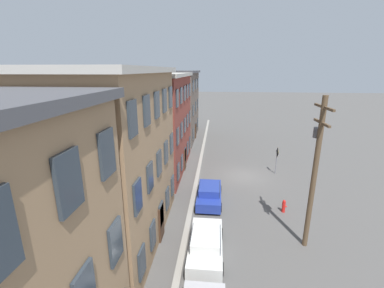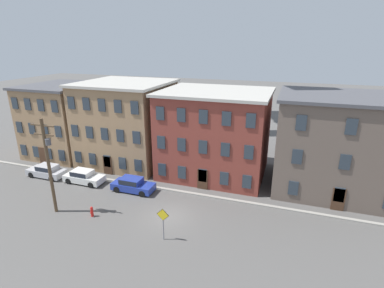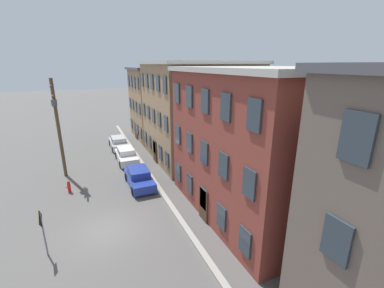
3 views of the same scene
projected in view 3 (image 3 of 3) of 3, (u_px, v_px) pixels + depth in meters
name	position (u px, v px, depth m)	size (l,w,h in m)	color
ground_plane	(107.00, 230.00, 15.85)	(200.00, 200.00, 0.00)	#565451
kerb_strip	(176.00, 213.00, 17.55)	(56.00, 0.36, 0.16)	#9E998E
apartment_corner	(167.00, 102.00, 35.61)	(8.51, 9.58, 9.40)	#9E7A56
apartment_midblock	(198.00, 111.00, 27.35)	(10.54, 10.22, 10.09)	#9E7A56
apartment_far	(267.00, 141.00, 17.27)	(11.95, 9.82, 9.64)	brown
car_silver	(118.00, 142.00, 31.10)	(4.40, 1.92, 1.43)	#B7B7BC
car_white	(126.00, 155.00, 26.80)	(4.40, 1.92, 1.43)	silver
car_blue	(139.00, 177.00, 21.52)	(4.40, 1.92, 1.43)	#233899
caution_sign	(42.00, 226.00, 13.22)	(1.03, 0.08, 2.74)	slate
utility_pole	(58.00, 123.00, 22.09)	(2.40, 0.44, 8.73)	brown
fire_hydrant	(69.00, 187.00, 20.41)	(0.24, 0.34, 0.96)	red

